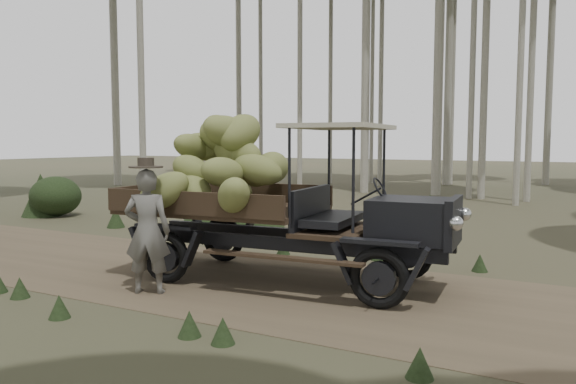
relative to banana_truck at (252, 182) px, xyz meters
The scene contains 5 objects.
ground 1.59m from the banana_truck, 40.39° to the right, with size 120.00×120.00×0.00m, color #473D2B.
dirt_track 1.59m from the banana_truck, 40.39° to the right, with size 70.00×4.00×0.01m, color brown.
banana_truck is the anchor object (origin of this frame).
farmer 1.81m from the banana_truck, 120.38° to the right, with size 0.79×0.69×1.97m.
undergrowth 1.12m from the banana_truck, 116.37° to the right, with size 22.71×22.45×1.34m.
Camera 1 is at (4.44, -7.35, 2.20)m, focal length 35.00 mm.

